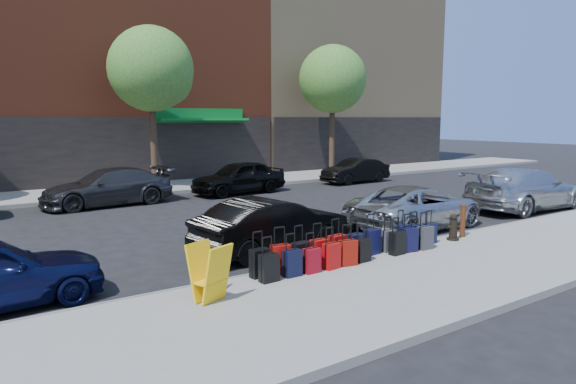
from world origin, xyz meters
TOP-DOWN VIEW (x-y plane):
  - ground at (0.00, 0.00)m, footprint 120.00×120.00m
  - sidewalk_near at (0.00, -6.50)m, footprint 60.00×4.00m
  - sidewalk_far at (0.00, 10.00)m, footprint 60.00×4.00m
  - curb_near at (0.00, -4.48)m, footprint 60.00×0.08m
  - curb_far at (0.00, 7.98)m, footprint 60.00×0.08m
  - building_center at (0.00, 17.99)m, footprint 17.00×12.85m
  - building_right at (16.00, 17.99)m, footprint 15.00×12.12m
  - tree_center at (0.64, 9.50)m, footprint 3.80×3.80m
  - tree_right at (11.14, 9.50)m, footprint 3.80×3.80m
  - suitcase_front_0 at (-2.55, -4.78)m, footprint 0.40×0.24m
  - suitcase_front_1 at (-2.07, -4.83)m, footprint 0.44×0.29m
  - suitcase_front_2 at (-1.58, -4.84)m, footprint 0.42×0.27m
  - suitcase_front_3 at (-1.08, -4.83)m, footprint 0.40×0.23m
  - suitcase_front_4 at (-0.53, -4.79)m, footprint 0.42×0.27m
  - suitcase_front_5 at (-0.01, -4.81)m, footprint 0.39×0.23m
  - suitcase_front_6 at (0.54, -4.78)m, footprint 0.41×0.25m
  - suitcase_front_7 at (1.05, -4.83)m, footprint 0.36×0.21m
  - suitcase_front_8 at (1.50, -4.83)m, footprint 0.43×0.29m
  - suitcase_front_9 at (1.97, -4.80)m, footprint 0.39×0.26m
  - suitcase_front_10 at (2.49, -4.84)m, footprint 0.36×0.20m
  - suitcase_back_0 at (-2.56, -5.14)m, footprint 0.38×0.23m
  - suitcase_back_1 at (-1.98, -5.11)m, footprint 0.37×0.21m
  - suitcase_back_2 at (-1.52, -5.15)m, footprint 0.36×0.22m
  - suitcase_back_3 at (-0.99, -5.15)m, footprint 0.40×0.27m
  - suitcase_back_4 at (-0.53, -5.15)m, footprint 0.41×0.28m
  - suitcase_back_5 at (-0.08, -5.13)m, footprint 0.36×0.22m
  - suitcase_back_7 at (1.01, -5.13)m, footprint 0.38×0.23m
  - suitcase_back_8 at (1.45, -5.10)m, footprint 0.42×0.29m
  - suitcase_back_9 at (1.95, -5.17)m, footprint 0.39×0.23m
  - fire_hydrant at (3.31, -4.93)m, footprint 0.36×0.32m
  - bollard at (3.81, -4.85)m, footprint 0.16×0.16m
  - display_rack at (-3.98, -5.46)m, footprint 0.75×0.79m
  - car_near_1 at (-0.97, -2.80)m, footprint 4.29×1.93m
  - car_near_2 at (4.16, -2.91)m, footprint 4.89×2.58m
  - car_near_3 at (9.92, -2.99)m, footprint 5.33×2.26m
  - car_far_1 at (-2.42, 6.66)m, footprint 5.03×2.31m
  - car_far_2 at (3.24, 6.51)m, footprint 4.46×2.14m
  - car_far_3 at (10.16, 6.52)m, footprint 3.87×1.49m

SIDE VIEW (x-z plane):
  - ground at x=0.00m, z-range 0.00..0.00m
  - sidewalk_near at x=0.00m, z-range 0.00..0.15m
  - sidewalk_far at x=0.00m, z-range 0.00..0.15m
  - curb_near at x=0.00m, z-range 0.00..0.15m
  - curb_far at x=0.00m, z-range 0.00..0.15m
  - suitcase_back_5 at x=-0.08m, z-range -0.01..0.83m
  - suitcase_back_2 at x=-1.52m, z-range -0.01..0.84m
  - suitcase_front_7 at x=1.05m, z-range -0.01..0.84m
  - suitcase_front_10 at x=2.49m, z-range -0.01..0.84m
  - suitcase_front_9 at x=1.97m, z-range -0.01..0.86m
  - suitcase_back_1 at x=-1.98m, z-range -0.02..0.86m
  - suitcase_back_7 at x=1.01m, z-range -0.02..0.87m
  - suitcase_back_0 at x=-2.56m, z-range -0.02..0.88m
  - suitcase_back_3 at x=-0.99m, z-range -0.02..0.88m
  - suitcase_back_4 at x=-0.53m, z-range -0.02..0.88m
  - suitcase_back_9 at x=1.95m, z-range -0.02..0.89m
  - suitcase_front_5 at x=-0.01m, z-range -0.02..0.89m
  - suitcase_back_8 at x=1.45m, z-range -0.02..0.90m
  - suitcase_front_0 at x=-2.55m, z-range -0.02..0.91m
  - suitcase_front_3 at x=-1.08m, z-range -0.03..0.91m
  - suitcase_front_2 at x=-1.58m, z-range -0.03..0.93m
  - suitcase_front_6 at x=0.54m, z-range -0.03..0.93m
  - suitcase_front_8 at x=1.50m, z-range -0.03..0.93m
  - suitcase_front_4 at x=-0.53m, z-range -0.03..0.94m
  - suitcase_front_1 at x=-2.07m, z-range -0.03..0.94m
  - fire_hydrant at x=3.31m, z-range 0.12..0.83m
  - bollard at x=3.81m, z-range 0.16..1.04m
  - car_far_3 at x=10.16m, z-range 0.00..1.26m
  - display_rack at x=-3.98m, z-range 0.14..1.16m
  - car_near_2 at x=4.16m, z-range 0.00..1.31m
  - car_near_1 at x=-0.97m, z-range 0.00..1.37m
  - car_far_1 at x=-2.42m, z-range 0.00..1.42m
  - car_far_2 at x=3.24m, z-range 0.00..1.47m
  - car_near_3 at x=9.92m, z-range 0.00..1.53m
  - tree_center at x=0.64m, z-range 1.78..9.05m
  - tree_right at x=11.14m, z-range 1.78..9.05m
  - building_right at x=16.00m, z-range -0.02..17.98m
  - building_center at x=0.00m, z-range -0.02..19.98m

